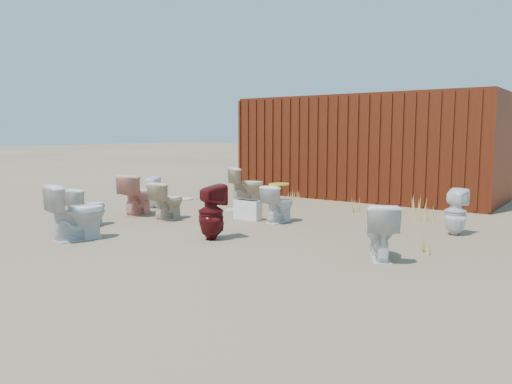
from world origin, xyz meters
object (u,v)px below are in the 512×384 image
Objects in this scene: toilet_front_maroon at (211,212)px; toilet_back_beige_right at (247,185)px; toilet_front_c at (77,212)px; toilet_back_a at (152,192)px; toilet_front_pink at (137,194)px; toilet_back_e at (456,212)px; shipping_container at (368,147)px; toilet_back_beige_left at (168,201)px; loose_tank at (248,210)px; toilet_front_e at (380,231)px; toilet_front_a at (88,207)px; toilet_back_yellowlid at (279,204)px.

toilet_front_maroon is 3.97m from toilet_back_beige_right.
toilet_front_c is at bearing 126.87° from toilet_back_beige_right.
toilet_front_maroon is at bearing 134.45° from toilet_back_a.
toilet_back_e is at bearing 179.87° from toilet_front_pink.
shipping_container is 9.24× the size of toilet_back_a.
shipping_container is 5.46m from toilet_back_beige_left.
toilet_front_c reaches higher than loose_tank.
toilet_front_e is at bearing -64.97° from shipping_container.
toilet_front_pink reaches higher than toilet_front_a.
toilet_front_c is at bearing 43.85° from toilet_back_e.
shipping_container is 7.69× the size of toilet_back_beige_right.
toilet_front_e is (2.62, -5.61, -0.85)m from shipping_container.
toilet_front_maroon reaches higher than toilet_front_a.
toilet_front_maroon is (1.56, 1.16, -0.00)m from toilet_front_c.
toilet_front_maroon is at bearing -72.72° from loose_tank.
toilet_back_yellowlid is at bearing -87.07° from shipping_container.
toilet_back_beige_left reaches higher than toilet_back_yellowlid.
toilet_front_maroon is 1.76m from toilet_back_yellowlid.
toilet_front_c is (0.81, -0.75, 0.09)m from toilet_front_a.
toilet_back_beige_left is 2.64m from toilet_back_beige_right.
toilet_front_pink is at bearing 2.99° from toilet_front_maroon.
toilet_front_pink reaches higher than toilet_back_a.
toilet_front_a is 0.82× the size of toilet_front_pink.
toilet_front_pink is 1.55× the size of loose_tank.
toilet_front_maroon is 1.25× the size of toilet_back_yellowlid.
toilet_back_beige_left is at bearing 161.84° from toilet_front_pink.
toilet_back_e is at bearing -160.23° from toilet_back_beige_right.
toilet_back_beige_left is at bearing -106.67° from shipping_container.
toilet_front_e is (5.00, -0.47, -0.04)m from toilet_front_pink.
toilet_back_beige_left is 0.96× the size of toilet_back_e.
toilet_front_c is at bearing 66.21° from toilet_back_yellowlid.
toilet_back_beige_right is (0.40, 3.86, 0.07)m from toilet_front_a.
toilet_back_e is (5.13, 2.85, 0.03)m from toilet_front_a.
toilet_back_beige_right reaches higher than toilet_front_a.
toilet_front_pink is (-0.22, 1.25, 0.07)m from toilet_front_a.
toilet_back_a is at bearing -35.55° from toilet_back_beige_left.
toilet_front_a is 0.99× the size of toilet_back_yellowlid.
toilet_front_a is at bearing 115.93° from toilet_back_beige_right.
toilet_back_yellowlid is at bearing 171.22° from toilet_back_beige_right.
toilet_back_a is at bearing -72.99° from toilet_front_a.
toilet_back_beige_left is 4.80m from toilet_back_e.
toilet_front_a is 1.10m from toilet_front_c.
toilet_back_beige_left is at bearing -146.57° from loose_tank.
toilet_back_a is (-1.47, 2.75, -0.08)m from toilet_front_c.
shipping_container is at bearing -86.29° from toilet_front_c.
toilet_back_beige_left is at bearing 130.97° from toilet_back_a.
loose_tank is at bearing -148.59° from toilet_back_beige_left.
shipping_container is at bearing -140.53° from toilet_back_a.
toilet_back_e reaches higher than toilet_back_a.
toilet_front_c is 1.26× the size of toilet_back_yellowlid.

